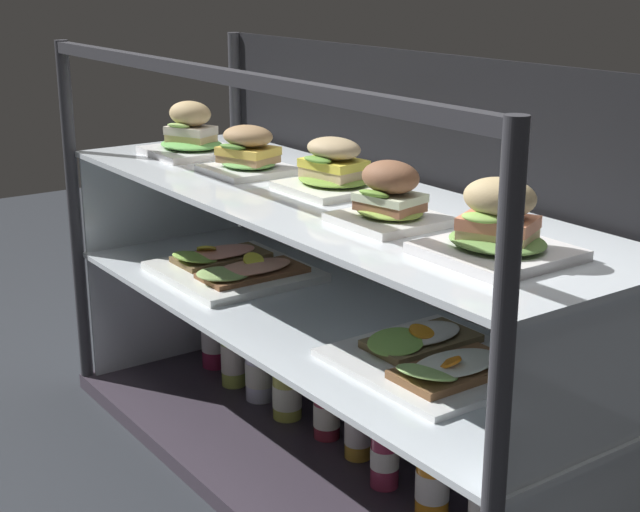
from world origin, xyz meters
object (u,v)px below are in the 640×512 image
(plated_roll_sandwich_right_of_center, at_px, (498,231))
(plated_roll_sandwich_mid_left, at_px, (191,137))
(juice_bottle_back_center, at_px, (260,364))
(juice_bottle_back_right, at_px, (358,424))
(open_sandwich_tray_right_of_center, at_px, (434,357))
(plated_roll_sandwich_center, at_px, (390,199))
(juice_bottle_tucked_behind, at_px, (214,331))
(juice_bottle_front_right_end, at_px, (385,452))
(juice_bottle_front_middle, at_px, (433,478))
(juice_bottle_front_left_end, at_px, (287,388))
(juice_bottle_back_left, at_px, (327,405))
(open_sandwich_tray_far_right, at_px, (232,268))
(plated_roll_sandwich_near_left_corner, at_px, (333,171))
(plated_roll_sandwich_mid_right, at_px, (248,154))
(juice_bottle_front_fourth, at_px, (233,350))
(juice_bottle_near_post, at_px, (486,502))

(plated_roll_sandwich_right_of_center, bearing_deg, plated_roll_sandwich_mid_left, 179.35)
(juice_bottle_back_center, xyz_separation_m, juice_bottle_back_right, (0.37, 0.02, -0.01))
(open_sandwich_tray_right_of_center, bearing_deg, plated_roll_sandwich_center, -145.67)
(open_sandwich_tray_right_of_center, distance_m, juice_bottle_tucked_behind, 0.95)
(juice_bottle_front_right_end, relative_size, juice_bottle_front_middle, 0.92)
(plated_roll_sandwich_mid_left, distance_m, juice_bottle_front_left_end, 0.64)
(plated_roll_sandwich_center, distance_m, juice_bottle_back_left, 0.66)
(juice_bottle_tucked_behind, height_order, juice_bottle_back_left, juice_bottle_tucked_behind)
(plated_roll_sandwich_center, distance_m, open_sandwich_tray_far_right, 0.65)
(plated_roll_sandwich_mid_left, bearing_deg, juice_bottle_front_right_end, 5.48)
(plated_roll_sandwich_near_left_corner, distance_m, juice_bottle_front_right_end, 0.58)
(plated_roll_sandwich_mid_right, distance_m, juice_bottle_front_left_end, 0.57)
(plated_roll_sandwich_mid_right, distance_m, juice_bottle_back_right, 0.63)
(juice_bottle_front_fourth, distance_m, juice_bottle_back_left, 0.37)
(plated_roll_sandwich_right_of_center, xyz_separation_m, juice_bottle_back_center, (-0.85, 0.08, -0.55))
(plated_roll_sandwich_right_of_center, relative_size, juice_bottle_tucked_behind, 0.85)
(plated_roll_sandwich_near_left_corner, relative_size, juice_bottle_front_fourth, 0.76)
(juice_bottle_front_left_end, bearing_deg, plated_roll_sandwich_near_left_corner, -5.70)
(juice_bottle_near_post, bearing_deg, juice_bottle_front_right_end, -174.28)
(juice_bottle_front_right_end, bearing_deg, juice_bottle_tucked_behind, 178.69)
(juice_bottle_back_left, bearing_deg, juice_bottle_back_center, -175.92)
(juice_bottle_back_center, bearing_deg, plated_roll_sandwich_near_left_corner, -3.67)
(open_sandwich_tray_far_right, relative_size, juice_bottle_tucked_behind, 1.41)
(plated_roll_sandwich_right_of_center, bearing_deg, juice_bottle_back_center, 174.31)
(juice_bottle_tucked_behind, bearing_deg, juice_bottle_back_right, 1.12)
(open_sandwich_tray_far_right, xyz_separation_m, juice_bottle_front_fourth, (-0.12, 0.06, -0.26))
(plated_roll_sandwich_mid_left, relative_size, juice_bottle_front_left_end, 1.01)
(plated_roll_sandwich_center, bearing_deg, juice_bottle_front_middle, 66.22)
(juice_bottle_tucked_behind, height_order, juice_bottle_back_right, juice_bottle_tucked_behind)
(plated_roll_sandwich_right_of_center, xyz_separation_m, juice_bottle_tucked_behind, (-1.09, 0.09, -0.54))
(plated_roll_sandwich_mid_left, height_order, plated_roll_sandwich_center, plated_roll_sandwich_mid_left)
(juice_bottle_front_left_end, height_order, juice_bottle_near_post, juice_bottle_near_post)
(juice_bottle_front_right_end, height_order, juice_bottle_front_middle, juice_bottle_front_middle)
(plated_roll_sandwich_mid_right, height_order, open_sandwich_tray_right_of_center, plated_roll_sandwich_mid_right)
(open_sandwich_tray_right_of_center, relative_size, juice_bottle_near_post, 1.63)
(juice_bottle_front_fourth, bearing_deg, plated_roll_sandwich_right_of_center, -4.41)
(plated_roll_sandwich_near_left_corner, bearing_deg, plated_roll_sandwich_center, -15.09)
(plated_roll_sandwich_center, height_order, juice_bottle_front_right_end, plated_roll_sandwich_center)
(plated_roll_sandwich_center, bearing_deg, juice_bottle_back_center, 171.20)
(plated_roll_sandwich_center, relative_size, juice_bottle_front_fourth, 0.69)
(juice_bottle_back_center, height_order, juice_bottle_back_right, juice_bottle_back_center)
(plated_roll_sandwich_right_of_center, bearing_deg, plated_roll_sandwich_center, -178.18)
(plated_roll_sandwich_center, bearing_deg, open_sandwich_tray_far_right, 178.19)
(plated_roll_sandwich_mid_left, relative_size, juice_bottle_back_center, 0.84)
(open_sandwich_tray_far_right, xyz_separation_m, juice_bottle_back_right, (0.36, 0.09, -0.28))
(plated_roll_sandwich_mid_left, height_order, juice_bottle_back_center, plated_roll_sandwich_mid_left)
(plated_roll_sandwich_center, xyz_separation_m, juice_bottle_back_right, (-0.23, 0.11, -0.56))
(juice_bottle_tucked_behind, relative_size, juice_bottle_front_left_end, 1.22)
(plated_roll_sandwich_near_left_corner, relative_size, juice_bottle_front_right_end, 0.98)
(open_sandwich_tray_right_of_center, height_order, juice_bottle_back_left, open_sandwich_tray_right_of_center)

